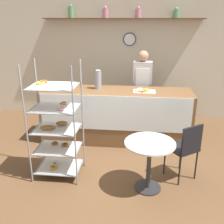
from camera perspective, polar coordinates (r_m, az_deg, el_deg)
ground_plane at (r=4.22m, az=-0.61°, el=-12.82°), size 14.00×14.00×0.00m
back_wall at (r=6.15m, az=2.22°, el=11.56°), size 10.00×0.30×2.70m
display_counter at (r=5.01m, az=0.92°, el=-0.78°), size 2.79×0.73×1.00m
pastry_rack at (r=3.88m, az=-12.05°, el=-3.25°), size 0.69×0.53×1.73m
person_worker at (r=5.46m, az=6.55°, el=5.42°), size 0.38×0.23×1.65m
cafe_table at (r=3.62m, az=8.14°, el=-9.11°), size 0.68×0.68×0.72m
cafe_chair at (r=3.91m, az=15.86°, el=-7.13°), size 0.53×0.53×0.89m
coffee_carafe at (r=4.93m, az=-3.06°, el=7.11°), size 0.13×0.13×0.37m
donut_tray_counter at (r=4.80m, az=6.74°, el=4.68°), size 0.39×0.25×0.05m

